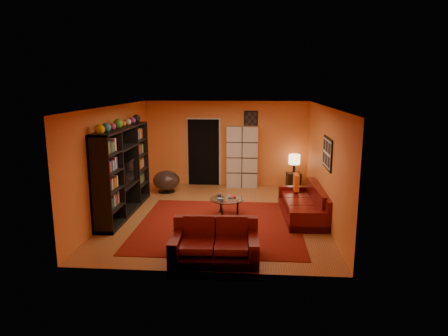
# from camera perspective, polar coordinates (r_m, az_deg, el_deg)

# --- Properties ---
(floor) EXTENTS (6.00, 6.00, 0.00)m
(floor) POSITION_cam_1_polar(r_m,az_deg,el_deg) (9.70, -0.94, -6.72)
(floor) COLOR brown
(floor) RESTS_ON ground
(ceiling) EXTENTS (6.00, 6.00, 0.00)m
(ceiling) POSITION_cam_1_polar(r_m,az_deg,el_deg) (9.21, -0.99, 8.80)
(ceiling) COLOR white
(ceiling) RESTS_ON wall_back
(wall_back) EXTENTS (6.00, 0.00, 6.00)m
(wall_back) POSITION_cam_1_polar(r_m,az_deg,el_deg) (12.32, 0.32, 3.51)
(wall_back) COLOR orange
(wall_back) RESTS_ON floor
(wall_front) EXTENTS (6.00, 0.00, 6.00)m
(wall_front) POSITION_cam_1_polar(r_m,az_deg,el_deg) (6.47, -3.41, -4.27)
(wall_front) COLOR orange
(wall_front) RESTS_ON floor
(wall_left) EXTENTS (0.00, 6.00, 6.00)m
(wall_left) POSITION_cam_1_polar(r_m,az_deg,el_deg) (9.91, -15.51, 1.02)
(wall_left) COLOR orange
(wall_left) RESTS_ON floor
(wall_right) EXTENTS (0.00, 6.00, 6.00)m
(wall_right) POSITION_cam_1_polar(r_m,az_deg,el_deg) (9.47, 14.27, 0.59)
(wall_right) COLOR orange
(wall_right) RESTS_ON floor
(rug) EXTENTS (3.60, 3.60, 0.01)m
(rug) POSITION_cam_1_polar(r_m,az_deg,el_deg) (9.03, -0.71, -8.12)
(rug) COLOR #560F09
(rug) RESTS_ON floor
(doorway) EXTENTS (0.95, 0.10, 2.04)m
(doorway) POSITION_cam_1_polar(r_m,az_deg,el_deg) (12.39, -2.93, 2.24)
(doorway) COLOR black
(doorway) RESTS_ON floor
(wall_art_right) EXTENTS (0.03, 1.00, 0.70)m
(wall_art_right) POSITION_cam_1_polar(r_m,az_deg,el_deg) (9.13, 14.56, 2.07)
(wall_art_right) COLOR black
(wall_art_right) RESTS_ON wall_right
(wall_art_back) EXTENTS (0.42, 0.03, 0.52)m
(wall_art_back) POSITION_cam_1_polar(r_m,az_deg,el_deg) (12.18, 3.87, 6.94)
(wall_art_back) COLOR black
(wall_art_back) RESTS_ON wall_back
(entertainment_unit) EXTENTS (0.45, 3.00, 2.10)m
(entertainment_unit) POSITION_cam_1_polar(r_m,az_deg,el_deg) (9.89, -14.20, -0.42)
(entertainment_unit) COLOR black
(entertainment_unit) RESTS_ON floor
(tv) EXTENTS (1.00, 0.13, 0.57)m
(tv) POSITION_cam_1_polar(r_m,az_deg,el_deg) (9.90, -13.88, -0.65)
(tv) COLOR black
(tv) RESTS_ON entertainment_unit
(sofa) EXTENTS (1.06, 2.36, 0.85)m
(sofa) POSITION_cam_1_polar(r_m,az_deg,el_deg) (9.73, 11.80, -5.17)
(sofa) COLOR #4C0A0A
(sofa) RESTS_ON rug
(loveseat) EXTENTS (1.59, 0.99, 0.85)m
(loveseat) POSITION_cam_1_polar(r_m,az_deg,el_deg) (7.33, -1.31, -10.67)
(loveseat) COLOR #4C0A0A
(loveseat) RESTS_ON rug
(throw_pillow) EXTENTS (0.12, 0.42, 0.42)m
(throw_pillow) POSITION_cam_1_polar(r_m,az_deg,el_deg) (10.41, 10.27, -2.01)
(throw_pillow) COLOR orange
(throw_pillow) RESTS_ON sofa
(coffee_table) EXTENTS (0.82, 0.82, 0.41)m
(coffee_table) POSITION_cam_1_polar(r_m,az_deg,el_deg) (9.56, 0.43, -4.69)
(coffee_table) COLOR silver
(coffee_table) RESTS_ON floor
(storage_cabinet) EXTENTS (0.93, 0.42, 1.86)m
(storage_cabinet) POSITION_cam_1_polar(r_m,az_deg,el_deg) (12.15, 2.61, 1.62)
(storage_cabinet) COLOR #B7B3A9
(storage_cabinet) RESTS_ON floor
(bowl_chair) EXTENTS (0.78, 0.78, 0.63)m
(bowl_chair) POSITION_cam_1_polar(r_m,az_deg,el_deg) (11.75, -8.25, -1.80)
(bowl_chair) COLOR black
(bowl_chair) RESTS_ON floor
(side_table) EXTENTS (0.44, 0.44, 0.50)m
(side_table) POSITION_cam_1_polar(r_m,az_deg,el_deg) (12.15, 9.91, -1.83)
(side_table) COLOR black
(side_table) RESTS_ON floor
(table_lamp) EXTENTS (0.33, 0.33, 0.56)m
(table_lamp) POSITION_cam_1_polar(r_m,az_deg,el_deg) (12.01, 10.02, 1.17)
(table_lamp) COLOR black
(table_lamp) RESTS_ON side_table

